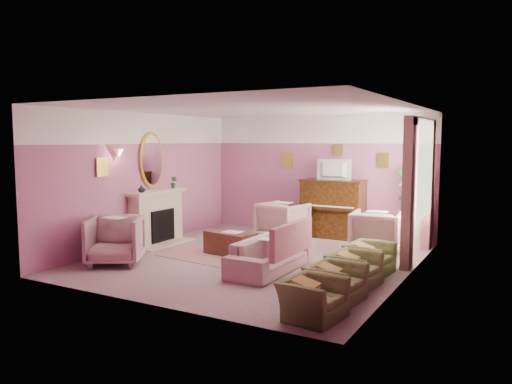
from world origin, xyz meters
The scene contains 48 objects.
floor centered at (0.00, 0.00, 0.00)m, with size 5.50×6.00×0.01m, color gray.
ceiling centered at (0.00, 0.00, 2.80)m, with size 5.50×6.00×0.01m, color silver.
wall_back centered at (0.00, 3.00, 1.40)m, with size 5.50×0.02×2.80m, color #845075.
wall_front centered at (0.00, -3.00, 1.40)m, with size 5.50×0.02×2.80m, color #845075.
wall_left centered at (-2.75, 0.00, 1.40)m, with size 0.02×6.00×2.80m, color #845075.
wall_right centered at (2.75, 0.00, 1.40)m, with size 0.02×6.00×2.80m, color #845075.
picture_rail_band centered at (0.00, 2.99, 2.47)m, with size 5.50×0.01×0.65m, color white.
stripe_panel centered at (2.73, 1.30, 1.07)m, with size 0.01×3.00×2.15m, color #B4B99C.
fireplace_surround centered at (-2.59, 0.20, 0.55)m, with size 0.30×1.40×1.10m, color beige.
fireplace_inset centered at (-2.49, 0.20, 0.40)m, with size 0.18×0.72×0.68m, color black.
fire_ember centered at (-2.45, 0.20, 0.22)m, with size 0.06×0.54×0.10m, color red.
mantel_shelf centered at (-2.56, 0.20, 1.12)m, with size 0.40×1.55×0.07m, color beige.
hearth centered at (-2.39, 0.20, 0.01)m, with size 0.55×1.50×0.02m, color beige.
mirror_frame centered at (-2.70, 0.20, 1.80)m, with size 0.04×0.72×1.20m, color gold.
mirror_glass centered at (-2.67, 0.20, 1.80)m, with size 0.01×0.60×1.06m, color white.
sconce_shade centered at (-2.62, -0.85, 1.98)m, with size 0.20×0.20×0.16m, color #E77363.
piano centered at (0.50, 2.68, 0.65)m, with size 1.40×0.60×1.30m, color #311B09.
piano_keyshelf centered at (0.50, 2.33, 0.72)m, with size 1.30×0.12×0.06m, color #311B09.
piano_keys centered at (0.50, 2.33, 0.76)m, with size 1.20×0.08×0.02m, color silver.
piano_top centered at (0.50, 2.68, 1.31)m, with size 1.45×0.65×0.04m, color #311B09.
television centered at (0.50, 2.63, 1.60)m, with size 0.80×0.12×0.48m, color black.
print_back_left centered at (-0.80, 2.96, 1.72)m, with size 0.30×0.03×0.38m, color gold.
print_back_right centered at (1.55, 2.96, 1.78)m, with size 0.26×0.03×0.34m, color gold.
print_back_mid centered at (0.50, 2.96, 2.00)m, with size 0.22×0.03×0.26m, color gold.
print_left_wall centered at (-2.71, -1.20, 1.72)m, with size 0.03×0.28×0.36m, color gold.
window_blind centered at (2.70, 1.55, 1.70)m, with size 0.03×1.40×1.80m, color beige.
curtain_left centered at (2.62, 0.63, 1.30)m, with size 0.16×0.34×2.60m, color #98505A.
curtain_right centered at (2.62, 2.47, 1.30)m, with size 0.16×0.34×2.60m, color #98505A.
pelmet centered at (2.62, 1.55, 2.56)m, with size 0.16×2.20×0.16m, color #98505A.
mantel_plant centered at (-2.55, 0.75, 1.29)m, with size 0.16×0.16×0.28m, color #245824.
mantel_vase centered at (-2.55, -0.30, 1.23)m, with size 0.16×0.16×0.16m, color white.
area_rug centered at (-0.51, 0.02, 0.01)m, with size 2.50×1.80×0.01m, color #9E6463.
coffee_table centered at (-0.62, 0.04, 0.23)m, with size 1.00×0.50×0.45m, color #452417.
table_paper centered at (-0.57, 0.04, 0.46)m, with size 0.35×0.28×0.01m, color silver.
sofa centered at (0.62, -0.65, 0.39)m, with size 0.64×1.93×0.78m, color #AA7F7E.
sofa_throw centered at (1.02, -0.65, 0.60)m, with size 0.10×1.46×0.54m, color #98505A.
floral_armchair_left centered at (-0.34, 1.80, 0.48)m, with size 0.92×0.92×0.96m, color #AA7F7E.
floral_armchair_right centered at (1.86, 1.43, 0.48)m, with size 0.92×0.92×0.96m, color #AA7F7E.
floral_armchair_front centered at (-2.05, -1.58, 0.48)m, with size 0.92×0.92×0.96m, color #AA7F7E.
olive_chair_a centered at (2.14, -2.42, 0.34)m, with size 0.55×0.79×0.68m, color olive.
olive_chair_b centered at (2.14, -1.60, 0.34)m, with size 0.55×0.79×0.68m, color olive.
olive_chair_c centered at (2.14, -0.78, 0.34)m, with size 0.55×0.79×0.68m, color olive.
olive_chair_d centered at (2.14, 0.04, 0.34)m, with size 0.55×0.79×0.68m, color olive.
side_table centered at (2.39, 2.60, 0.35)m, with size 0.52×0.52×0.70m, color beige.
side_plant_big centered at (2.39, 2.60, 0.87)m, with size 0.30×0.30×0.34m, color #245824.
side_plant_small centered at (2.51, 2.50, 0.84)m, with size 0.16×0.16×0.28m, color #245824.
palm_pot centered at (2.32, 2.52, 0.17)m, with size 0.34×0.34×0.34m, color #986848.
palm_plant centered at (2.32, 2.52, 1.06)m, with size 0.76×0.76×1.44m, color #245824.
Camera 1 is at (4.47, -8.06, 2.24)m, focal length 35.00 mm.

